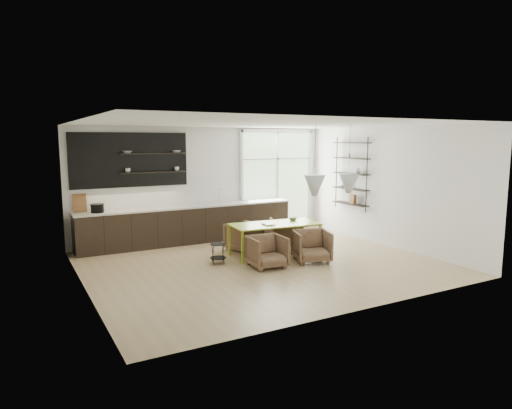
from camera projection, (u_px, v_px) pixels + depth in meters
name	position (u px, v px, depth m)	size (l,w,h in m)	color
room	(261.00, 188.00, 10.57)	(7.02, 6.01, 2.91)	tan
kitchen_run	(185.00, 219.00, 11.46)	(5.54, 0.69, 2.75)	black
right_shelving	(352.00, 175.00, 11.93)	(0.26, 1.22, 1.90)	black
dining_table	(275.00, 226.00, 10.20)	(2.05, 1.07, 0.72)	#97B624
armchair_back_left	(244.00, 237.00, 10.67)	(0.71, 0.73, 0.66)	brown
armchair_back_right	(286.00, 233.00, 11.06)	(0.74, 0.76, 0.69)	brown
armchair_front_left	(267.00, 252.00, 9.25)	(0.70, 0.72, 0.65)	brown
armchair_front_right	(312.00, 246.00, 9.68)	(0.72, 0.74, 0.68)	brown
wire_stool	(218.00, 250.00, 9.56)	(0.34, 0.34, 0.43)	black
table_book	(264.00, 225.00, 10.00)	(0.22, 0.29, 0.03)	white
table_bowl	(293.00, 219.00, 10.58)	(0.19, 0.19, 0.06)	#47734F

